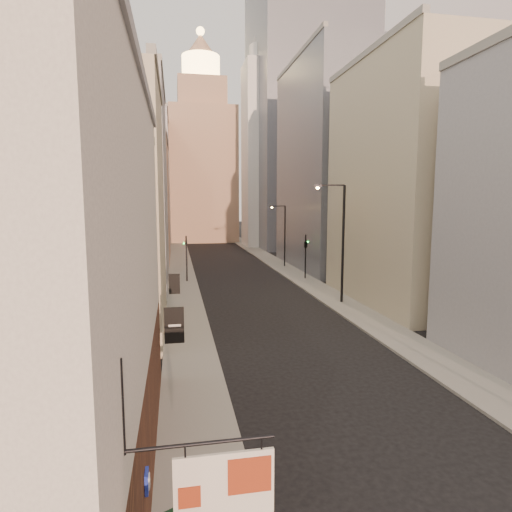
{
  "coord_description": "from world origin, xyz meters",
  "views": [
    {
      "loc": [
        -7.17,
        -3.22,
        8.61
      ],
      "look_at": [
        -2.2,
        23.01,
        5.19
      ],
      "focal_mm": 30.0,
      "sensor_mm": 36.0,
      "label": 1
    }
  ],
  "objects": [
    {
      "name": "traffic_light_left",
      "position": [
        -6.05,
        42.35,
        3.64
      ],
      "size": [
        0.62,
        0.57,
        5.0
      ],
      "rotation": [
        0.0,
        0.0,
        2.76
      ],
      "color": "black",
      "rests_on": "ground"
    },
    {
      "name": "left_bldg_grey",
      "position": [
        -12.0,
        42.0,
        10.0
      ],
      "size": [
        8.0,
        16.0,
        20.0
      ],
      "primitive_type": "cube",
      "color": "gray",
      "rests_on": "ground"
    },
    {
      "name": "left_bldg_tan",
      "position": [
        -12.0,
        60.0,
        8.5
      ],
      "size": [
        8.0,
        18.0,
        17.0
      ],
      "primitive_type": "cube",
      "color": "tan",
      "rests_on": "ground"
    },
    {
      "name": "left_bldg_wingrid",
      "position": [
        -12.0,
        80.0,
        12.0
      ],
      "size": [
        8.0,
        20.0,
        24.0
      ],
      "primitive_type": "cube",
      "color": "gray",
      "rests_on": "ground"
    },
    {
      "name": "clock_tower",
      "position": [
        -1.0,
        92.0,
        17.63
      ],
      "size": [
        14.0,
        14.0,
        44.9
      ],
      "color": "tan",
      "rests_on": "ground"
    },
    {
      "name": "streetlamp_mid",
      "position": [
        6.33,
        30.33,
        5.71
      ],
      "size": [
        2.6,
        0.65,
        9.99
      ],
      "rotation": [
        0.0,
        0.0,
        -0.17
      ],
      "color": "black",
      "rests_on": "ground"
    },
    {
      "name": "right_bldg_wingrid",
      "position": [
        12.0,
        50.0,
        13.0
      ],
      "size": [
        8.0,
        20.0,
        26.0
      ],
      "primitive_type": "cube",
      "color": "gray",
      "rests_on": "ground"
    },
    {
      "name": "white_tower",
      "position": [
        10.0,
        78.0,
        18.61
      ],
      "size": [
        8.0,
        8.0,
        41.5
      ],
      "color": "silver",
      "rests_on": "ground"
    },
    {
      "name": "streetlamp_far",
      "position": [
        6.67,
        50.68,
        4.61
      ],
      "size": [
        2.12,
        0.27,
        8.07
      ],
      "rotation": [
        0.0,
        0.0,
        0.04
      ],
      "color": "black",
      "rests_on": "ground"
    },
    {
      "name": "highrise",
      "position": [
        18.0,
        78.0,
        25.66
      ],
      "size": [
        21.0,
        23.0,
        51.2
      ],
      "color": "gray",
      "rests_on": "ground"
    },
    {
      "name": "right_bldg_beige",
      "position": [
        12.0,
        30.0,
        10.0
      ],
      "size": [
        8.0,
        16.0,
        20.0
      ],
      "primitive_type": "cube",
      "color": "#BBB090",
      "rests_on": "ground"
    },
    {
      "name": "sidewalk_right",
      "position": [
        6.5,
        55.0,
        0.07
      ],
      "size": [
        3.0,
        140.0,
        0.15
      ],
      "primitive_type": "cube",
      "color": "gray",
      "rests_on": "ground"
    },
    {
      "name": "traffic_light_right",
      "position": [
        6.88,
        41.62,
        3.87
      ],
      "size": [
        0.69,
        0.69,
        5.0
      ],
      "rotation": [
        0.0,
        0.0,
        3.0
      ],
      "color": "black",
      "rests_on": "ground"
    },
    {
      "name": "sidewalk_left",
      "position": [
        -6.5,
        55.0,
        0.07
      ],
      "size": [
        3.0,
        140.0,
        0.15
      ],
      "primitive_type": "cube",
      "color": "gray",
      "rests_on": "ground"
    },
    {
      "name": "left_bldg_beige",
      "position": [
        -12.0,
        26.0,
        8.0
      ],
      "size": [
        8.0,
        12.0,
        16.0
      ],
      "primitive_type": "cube",
      "color": "#BBB090",
      "rests_on": "ground"
    },
    {
      "name": "near_building_left",
      "position": [
        -10.99,
        9.0,
        6.02
      ],
      "size": [
        8.3,
        23.04,
        12.3
      ],
      "color": "brown",
      "rests_on": "ground"
    }
  ]
}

